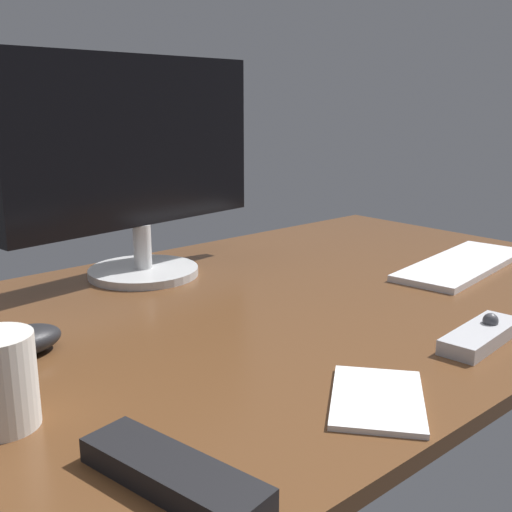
# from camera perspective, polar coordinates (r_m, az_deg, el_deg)

# --- Properties ---
(desk) EXTENTS (1.40, 0.84, 0.02)m
(desk) POSITION_cam_1_polar(r_m,az_deg,el_deg) (1.04, 2.13, -4.57)
(desk) COLOR brown
(desk) RESTS_ON ground
(monitor) EXTENTS (0.53, 0.21, 0.40)m
(monitor) POSITION_cam_1_polar(r_m,az_deg,el_deg) (1.16, -10.68, 8.52)
(monitor) COLOR silver
(monitor) RESTS_ON desk
(keyboard) EXTENTS (0.39, 0.18, 0.01)m
(keyboard) POSITION_cam_1_polar(r_m,az_deg,el_deg) (1.30, 18.32, -0.72)
(keyboard) COLOR white
(keyboard) RESTS_ON desk
(computer_mouse) EXTENTS (0.11, 0.08, 0.04)m
(computer_mouse) POSITION_cam_1_polar(r_m,az_deg,el_deg) (0.87, -20.54, -7.30)
(computer_mouse) COLOR black
(computer_mouse) RESTS_ON desk
(media_remote) EXTENTS (0.17, 0.07, 0.04)m
(media_remote) POSITION_cam_1_polar(r_m,az_deg,el_deg) (0.91, 19.91, -6.78)
(media_remote) COLOR #B7B7BC
(media_remote) RESTS_ON desk
(tv_remote) EXTENTS (0.09, 0.19, 0.02)m
(tv_remote) POSITION_cam_1_polar(r_m,az_deg,el_deg) (0.57, -7.61, -19.14)
(tv_remote) COLOR black
(tv_remote) RESTS_ON desk
(notepad) EXTENTS (0.18, 0.17, 0.01)m
(notepad) POSITION_cam_1_polar(r_m,az_deg,el_deg) (0.72, 11.02, -12.68)
(notepad) COLOR white
(notepad) RESTS_ON desk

